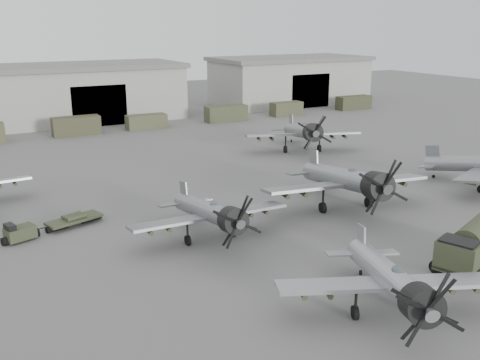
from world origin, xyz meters
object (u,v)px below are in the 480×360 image
object	(u,v)px
aircraft_far_1	(303,132)
aircraft_near_1	(392,281)
tug_trailer	(42,228)
aircraft_mid_2	(348,180)
fuel_tanker	(472,242)
aircraft_mid_1	(211,213)

from	to	relation	value
aircraft_far_1	aircraft_near_1	bearing A→B (deg)	-97.60
aircraft_near_1	tug_trailer	xyz separation A→B (m)	(-13.97, 20.56, -1.61)
aircraft_mid_2	aircraft_far_1	size ratio (longest dim) A/B	1.04
aircraft_near_1	aircraft_far_1	distance (m)	37.16
aircraft_far_1	fuel_tanker	xyz separation A→B (m)	(-8.45, -30.47, -0.92)
aircraft_mid_1	aircraft_far_1	bearing A→B (deg)	43.54
aircraft_mid_2	aircraft_mid_1	bearing A→B (deg)	-167.59
aircraft_near_1	tug_trailer	bearing A→B (deg)	148.08
aircraft_mid_1	tug_trailer	size ratio (longest dim) A/B	1.58
aircraft_mid_2	aircraft_near_1	bearing A→B (deg)	-111.97
aircraft_mid_2	fuel_tanker	bearing A→B (deg)	-79.41
aircraft_mid_2	fuel_tanker	distance (m)	11.90
aircraft_far_1	tug_trailer	size ratio (longest dim) A/B	1.86
aircraft_mid_1	aircraft_far_1	world-z (taller)	aircraft_far_1
aircraft_far_1	tug_trailer	bearing A→B (deg)	-138.31
aircraft_near_1	aircraft_far_1	xyz separation A→B (m)	(17.43, 32.82, 0.33)
aircraft_near_1	fuel_tanker	world-z (taller)	aircraft_near_1
fuel_tanker	aircraft_mid_2	bearing A→B (deg)	69.46
aircraft_near_1	tug_trailer	distance (m)	24.91
aircraft_far_1	aircraft_mid_1	bearing A→B (deg)	-117.41
aircraft_mid_1	fuel_tanker	distance (m)	16.98
aircraft_near_1	aircraft_mid_1	world-z (taller)	aircraft_near_1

